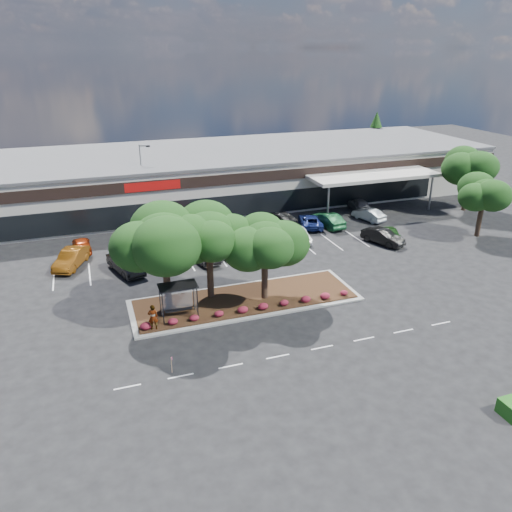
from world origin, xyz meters
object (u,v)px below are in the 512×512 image
object	(u,v)px
car_0	(71,258)
survey_stake	(172,363)
car_1	(126,264)
light_pole	(144,186)

from	to	relation	value
car_0	survey_stake	bearing A→B (deg)	-49.49
survey_stake	car_1	size ratio (longest dim) A/B	0.23
survey_stake	car_0	size ratio (longest dim) A/B	0.23
survey_stake	car_0	world-z (taller)	car_0
light_pole	car_0	xyz separation A→B (m)	(-8.42, -12.30, -2.95)
car_0	car_1	distance (m)	5.42
car_0	car_1	bearing A→B (deg)	-8.82
light_pole	car_1	distance (m)	15.98
car_0	car_1	size ratio (longest dim) A/B	1.00
light_pole	survey_stake	world-z (taller)	light_pole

